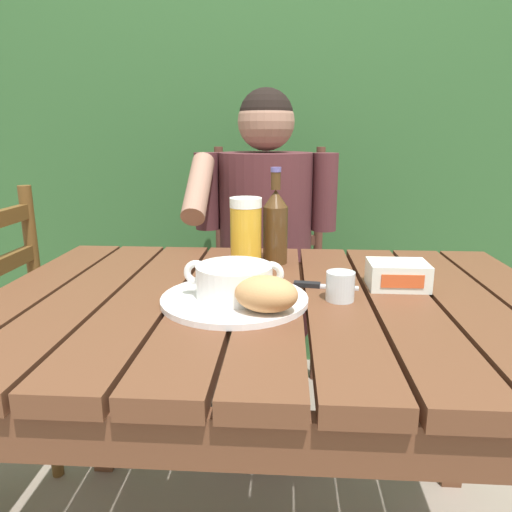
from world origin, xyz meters
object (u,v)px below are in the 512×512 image
(serving_plate, at_px, (235,299))
(chair_near_diner, at_px, (267,286))
(table_knife, at_px, (319,286))
(beer_bottle, at_px, (277,225))
(person_eating, at_px, (264,239))
(soup_bowl, at_px, (234,280))
(bread_roll, at_px, (266,294))
(butter_tub, at_px, (398,275))
(water_glass_small, at_px, (340,286))
(beer_glass, at_px, (246,233))

(serving_plate, bearing_deg, chair_near_diner, 88.21)
(table_knife, bearing_deg, beer_bottle, 115.95)
(serving_plate, bearing_deg, person_eating, 87.93)
(beer_bottle, relative_size, table_knife, 1.73)
(soup_bowl, height_order, bread_roll, soup_bowl)
(bread_roll, xyz_separation_m, table_knife, (0.11, 0.18, -0.04))
(person_eating, bearing_deg, table_knife, -76.05)
(serving_plate, xyz_separation_m, butter_tub, (0.34, 0.12, 0.02))
(beer_bottle, bearing_deg, serving_plate, -104.06)
(soup_bowl, height_order, water_glass_small, soup_bowl)
(beer_glass, bearing_deg, water_glass_small, -47.63)
(chair_near_diner, bearing_deg, table_knife, -79.72)
(beer_bottle, bearing_deg, person_eating, 97.33)
(soup_bowl, height_order, butter_tub, soup_bowl)
(chair_near_diner, distance_m, table_knife, 0.86)
(soup_bowl, bearing_deg, table_knife, 31.34)
(soup_bowl, relative_size, butter_tub, 1.59)
(chair_near_diner, height_order, serving_plate, chair_near_diner)
(chair_near_diner, xyz_separation_m, bread_roll, (0.04, -0.99, 0.31))
(person_eating, distance_m, beer_glass, 0.46)
(soup_bowl, xyz_separation_m, beer_glass, (0.00, 0.25, 0.04))
(chair_near_diner, height_order, beer_bottle, chair_near_diner)
(butter_tub, relative_size, table_knife, 0.89)
(chair_near_diner, bearing_deg, soup_bowl, -91.79)
(water_glass_small, bearing_deg, beer_bottle, 115.50)
(bread_roll, relative_size, beer_glass, 0.75)
(beer_bottle, bearing_deg, bread_roll, -91.56)
(water_glass_small, relative_size, butter_tub, 0.47)
(water_glass_small, height_order, table_knife, water_glass_small)
(person_eating, bearing_deg, water_glass_small, -74.75)
(chair_near_diner, relative_size, beer_bottle, 4.12)
(person_eating, bearing_deg, butter_tub, -61.53)
(soup_bowl, xyz_separation_m, water_glass_small, (0.21, 0.03, -0.02))
(bread_roll, bearing_deg, table_knife, 59.54)
(water_glass_small, distance_m, table_knife, 0.09)
(beer_glass, height_order, butter_tub, beer_glass)
(bread_roll, height_order, beer_bottle, beer_bottle)
(chair_near_diner, height_order, person_eating, person_eating)
(soup_bowl, xyz_separation_m, table_knife, (0.17, 0.11, -0.04))
(chair_near_diner, xyz_separation_m, water_glass_small, (0.18, -0.88, 0.29))
(soup_bowl, bearing_deg, beer_bottle, 75.94)
(beer_glass, relative_size, beer_bottle, 0.71)
(serving_plate, xyz_separation_m, beer_bottle, (0.08, 0.31, 0.09))
(serving_plate, height_order, soup_bowl, soup_bowl)
(person_eating, xyz_separation_m, beer_glass, (-0.02, -0.45, 0.11))
(beer_glass, distance_m, table_knife, 0.24)
(chair_near_diner, distance_m, water_glass_small, 0.95)
(beer_glass, xyz_separation_m, water_glass_small, (0.21, -0.23, -0.06))
(soup_bowl, distance_m, table_knife, 0.21)
(soup_bowl, distance_m, water_glass_small, 0.21)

